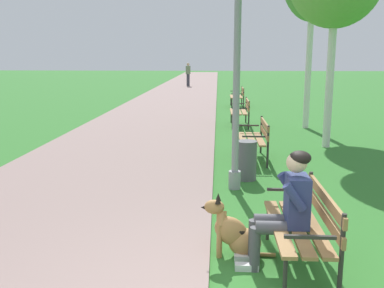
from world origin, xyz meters
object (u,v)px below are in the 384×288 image
(person_seated_on_near_bench, at_px, (286,205))
(park_bench_furthest, at_px, (238,95))
(lamp_post_near, at_px, (237,44))
(pedestrian_distant, at_px, (188,75))
(dog_shepherd, at_px, (235,234))
(park_bench_near, at_px, (306,221))
(park_bench_far, at_px, (242,110))
(litter_bin, at_px, (246,160))
(park_bench_mid, at_px, (256,136))

(person_seated_on_near_bench, bearing_deg, park_bench_furthest, 89.35)
(park_bench_furthest, relative_size, lamp_post_near, 0.33)
(lamp_post_near, bearing_deg, pedestrian_distant, 95.69)
(dog_shepherd, bearing_deg, park_bench_near, -17.86)
(dog_shepherd, xyz_separation_m, pedestrian_distant, (-2.33, 26.67, 0.58))
(park_bench_far, xyz_separation_m, litter_bin, (-0.22, -6.09, -0.16))
(person_seated_on_near_bench, bearing_deg, park_bench_near, 1.28)
(litter_bin, relative_size, pedestrian_distant, 0.42)
(park_bench_furthest, relative_size, litter_bin, 2.14)
(park_bench_near, bearing_deg, park_bench_far, 91.05)
(park_bench_furthest, distance_m, lamp_post_near, 11.93)
(park_bench_near, height_order, dog_shepherd, park_bench_near)
(dog_shepherd, distance_m, lamp_post_near, 3.27)
(park_bench_near, bearing_deg, pedestrian_distant, 96.43)
(dog_shepherd, height_order, lamp_post_near, lamp_post_near)
(park_bench_near, bearing_deg, person_seated_on_near_bench, -178.72)
(park_bench_furthest, bearing_deg, park_bench_mid, -90.40)
(park_bench_mid, distance_m, person_seated_on_near_bench, 4.84)
(person_seated_on_near_bench, height_order, dog_shepherd, person_seated_on_near_bench)
(park_bench_furthest, bearing_deg, pedestrian_distant, 103.56)
(person_seated_on_near_bench, distance_m, pedestrian_distant, 27.05)
(park_bench_near, xyz_separation_m, lamp_post_near, (-0.62, 2.74, 1.84))
(park_bench_far, relative_size, person_seated_on_near_bench, 1.20)
(park_bench_furthest, xyz_separation_m, dog_shepherd, (-0.66, -14.29, -0.25))
(park_bench_furthest, xyz_separation_m, litter_bin, (-0.35, -11.21, -0.16))
(park_bench_near, xyz_separation_m, pedestrian_distant, (-3.03, 26.90, 0.33))
(lamp_post_near, bearing_deg, dog_shepherd, -91.87)
(park_bench_near, height_order, lamp_post_near, lamp_post_near)
(pedestrian_distant, bearing_deg, park_bench_furthest, -76.44)
(litter_bin, bearing_deg, park_bench_furthest, 88.20)
(park_bench_furthest, distance_m, litter_bin, 11.22)
(park_bench_furthest, height_order, dog_shepherd, park_bench_furthest)
(dog_shepherd, bearing_deg, park_bench_furthest, 87.35)
(dog_shepherd, height_order, pedestrian_distant, pedestrian_distant)
(park_bench_furthest, bearing_deg, lamp_post_near, -92.81)
(park_bench_far, distance_m, litter_bin, 6.10)
(park_bench_near, bearing_deg, park_bench_furthest, 90.17)
(park_bench_far, height_order, dog_shepherd, park_bench_far)
(park_bench_far, height_order, litter_bin, park_bench_far)
(park_bench_far, xyz_separation_m, person_seated_on_near_bench, (-0.03, -9.40, 0.17))
(park_bench_near, relative_size, park_bench_far, 1.00)
(litter_bin, bearing_deg, pedestrian_distant, 96.37)
(person_seated_on_near_bench, xyz_separation_m, dog_shepherd, (-0.50, 0.23, -0.42))
(park_bench_furthest, height_order, lamp_post_near, lamp_post_near)
(park_bench_mid, height_order, litter_bin, park_bench_mid)
(dog_shepherd, bearing_deg, litter_bin, 84.29)
(park_bench_near, distance_m, pedestrian_distant, 27.07)
(park_bench_furthest, height_order, person_seated_on_near_bench, person_seated_on_near_bench)
(park_bench_furthest, relative_size, pedestrian_distant, 0.91)
(park_bench_mid, bearing_deg, person_seated_on_near_bench, -91.14)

